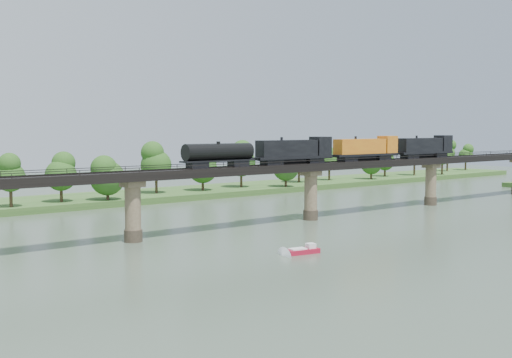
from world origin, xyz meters
TOP-DOWN VIEW (x-y plane):
  - ground at (0.00, 0.00)m, footprint 400.00×400.00m
  - far_bank at (0.00, 85.00)m, footprint 300.00×24.00m
  - bridge at (0.00, 30.00)m, footprint 236.00×30.00m
  - bridge_superstructure at (0.00, 30.00)m, footprint 220.00×4.90m
  - far_treeline at (-8.21, 80.52)m, footprint 289.06×17.54m
  - freight_train at (9.32, 30.00)m, footprint 76.99×3.00m
  - motorboat at (-25.34, 5.24)m, footprint 5.41×2.79m

SIDE VIEW (x-z plane):
  - ground at x=0.00m, z-range 0.00..0.00m
  - motorboat at x=-25.34m, z-range -0.23..1.22m
  - far_bank at x=0.00m, z-range 0.00..1.60m
  - bridge at x=0.00m, z-range -0.29..11.21m
  - far_treeline at x=-8.21m, z-range 2.03..15.63m
  - bridge_superstructure at x=0.00m, z-range 11.42..12.17m
  - freight_train at x=9.32m, z-range 11.38..16.68m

